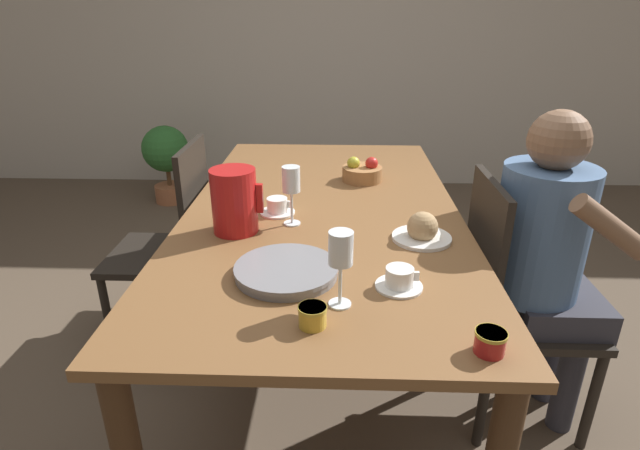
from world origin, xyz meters
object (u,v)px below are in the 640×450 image
Objects in this scene: red_pitcher at (234,201)px; fruit_bowl at (362,172)px; teacup_near_person at (399,279)px; teacup_across at (277,207)px; chair_person_side at (511,301)px; wine_glass_water at (291,182)px; jam_jar_red at (490,341)px; jam_jar_amber at (313,315)px; potted_plant at (166,156)px; person_seated at (548,252)px; serving_tray at (286,271)px; wine_glass_juice at (341,253)px; bread_plate at (422,230)px; chair_opposite at (173,242)px.

red_pitcher is 0.70m from fruit_bowl.
teacup_across is (-0.38, 0.51, 0.00)m from teacup_near_person.
chair_person_side is 7.41× the size of teacup_across.
wine_glass_water is 2.97× the size of jam_jar_red.
wine_glass_water is 1.20× the size of fruit_bowl.
jam_jar_amber is (-0.68, -0.58, 0.31)m from chair_person_side.
wine_glass_water is at bearing -61.51° from potted_plant.
serving_tray is (-0.86, -0.34, 0.10)m from person_seated.
wine_glass_juice is at bearing -55.84° from person_seated.
teacup_across reaches higher than jam_jar_red.
bread_plate reaches higher than teacup_across.
bread_plate is at bearing 95.88° from jam_jar_red.
teacup_across is at bearing 110.56° from wine_glass_juice.
wine_glass_juice is 0.24m from serving_tray.
person_seated reaches higher than chair_person_side.
red_pitcher is (-1.05, -0.04, 0.19)m from person_seated.
teacup_near_person is at bearing -53.15° from teacup_across.
serving_tray is (-0.15, 0.14, -0.13)m from wine_glass_juice.
jam_jar_red is (0.48, -0.68, -0.12)m from wine_glass_water.
potted_plant is (-1.46, 1.74, -0.43)m from fruit_bowl.
potted_plant is (-1.98, 2.23, -0.11)m from chair_person_side.
chair_opposite is at bearing 134.03° from jam_jar_red.
potted_plant is at bearing 120.09° from teacup_near_person.
jam_jar_red is at bearing -58.48° from teacup_near_person.
red_pitcher reaches higher than teacup_across.
wine_glass_juice is 0.65m from teacup_across.
chair_person_side is 7.41× the size of teacup_near_person.
teacup_across is at bearing 122.51° from wine_glass_water.
chair_opposite is 13.66× the size of jam_jar_red.
red_pitcher is at bearing 137.22° from jam_jar_red.
chair_person_side is 13.66× the size of jam_jar_red.
jam_jar_red is (0.06, -0.57, -0.00)m from bread_plate.
serving_tray is at bearing 109.99° from jam_jar_amber.
wine_glass_water reaches higher than jam_jar_amber.
chair_person_side is 0.89m from wine_glass_water.
wine_glass_water is 1.08× the size of bread_plate.
wine_glass_juice is 0.38m from jam_jar_red.
wine_glass_juice is at bearing -95.51° from fruit_bowl.
person_seated is 5.74× the size of wine_glass_water.
person_seated reaches higher than wine_glass_juice.
wine_glass_juice reaches higher than fruit_bowl.
person_seated reaches higher than jam_jar_amber.
jam_jar_red is (0.66, -0.61, -0.08)m from red_pitcher.
red_pitcher reaches higher than chair_opposite.
red_pitcher is 0.61m from bread_plate.
bread_plate is at bearing -14.54° from wine_glass_water.
wine_glass_water is at bearing -118.25° from fruit_bowl.
chair_person_side reaches higher than teacup_across.
red_pitcher is 1.12× the size of bread_plate.
red_pitcher is 3.10× the size of jam_jar_red.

